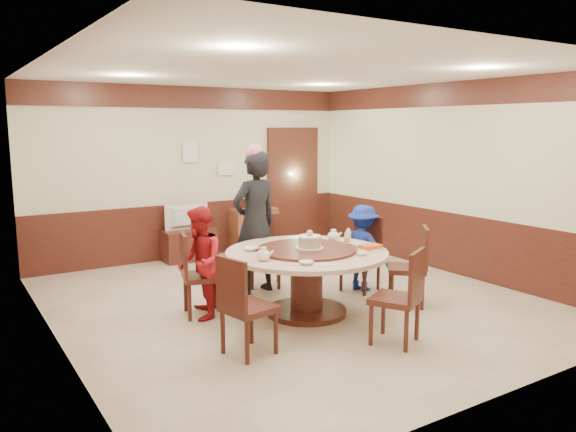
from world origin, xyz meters
TOP-DOWN VIEW (x-y plane):
  - room at (0.01, 0.01)m, footprint 6.00×6.04m
  - banquet_table at (-0.13, -0.48)m, footprint 1.86×1.86m
  - chair_0 at (1.03, -0.07)m, footprint 0.57×0.56m
  - chair_1 at (0.06, 0.80)m, footprint 0.60×0.60m
  - chair_2 at (-1.18, 0.14)m, footprint 0.55×0.54m
  - chair_3 at (-1.27, -1.16)m, footprint 0.53×0.52m
  - chair_4 at (0.13, -1.71)m, footprint 0.60×0.60m
  - chair_5 at (1.10, -0.87)m, footprint 0.62×0.62m
  - person_standing at (-0.20, 0.60)m, footprint 0.73×0.53m
  - person_red at (-1.23, 0.05)m, footprint 0.67×0.75m
  - person_blue at (1.04, -0.08)m, footprint 0.66×0.84m
  - birthday_cake at (-0.10, -0.49)m, footprint 0.32×0.32m
  - teapot_left at (-0.79, -0.63)m, footprint 0.17×0.15m
  - teapot_right at (0.46, -0.20)m, footprint 0.17×0.15m
  - bowl_0 at (-0.67, -0.14)m, footprint 0.16×0.16m
  - bowl_1 at (0.26, -1.00)m, footprint 0.12×0.12m
  - bowl_2 at (-0.50, -1.01)m, footprint 0.14×0.14m
  - bowl_3 at (0.49, -0.62)m, footprint 0.15×0.15m
  - saucer_near at (-0.38, -1.13)m, footprint 0.18×0.18m
  - saucer_far at (0.32, 0.02)m, footprint 0.18×0.18m
  - shrimp_platter at (0.51, -0.85)m, footprint 0.30×0.20m
  - bottle_0 at (0.41, -0.53)m, footprint 0.06×0.06m
  - bottle_1 at (0.55, -0.39)m, footprint 0.06×0.06m
  - tv_stand at (-0.25, 2.75)m, footprint 0.85×0.45m
  - television at (-0.25, 2.75)m, footprint 0.73×0.11m
  - side_cabinet at (0.97, 2.78)m, footprint 0.80×0.40m
  - thermos at (0.96, 2.78)m, footprint 0.15×0.15m
  - notice_left at (-0.10, 2.96)m, footprint 0.25×0.00m
  - notice_right at (0.55, 2.96)m, footprint 0.30×0.00m

SIDE VIEW (x-z plane):
  - tv_stand at x=-0.25m, z-range 0.00..0.50m
  - chair_0 at x=1.03m, z-range -0.18..0.79m
  - chair_1 at x=0.06m, z-range -0.18..0.79m
  - chair_2 at x=-1.18m, z-range -0.18..0.79m
  - chair_3 at x=-1.27m, z-range -0.18..0.79m
  - chair_4 at x=0.13m, z-range -0.18..0.79m
  - chair_5 at x=1.10m, z-range -0.18..0.79m
  - side_cabinet at x=0.97m, z-range 0.00..0.75m
  - banquet_table at x=-0.13m, z-range 0.14..0.92m
  - person_blue at x=1.04m, z-range 0.00..1.14m
  - person_red at x=-1.23m, z-range 0.00..1.28m
  - television at x=-0.25m, z-range 0.50..0.92m
  - saucer_near at x=-0.38m, z-range 0.75..0.76m
  - saucer_far at x=0.32m, z-range 0.75..0.76m
  - bowl_2 at x=-0.50m, z-range 0.75..0.79m
  - bowl_1 at x=0.26m, z-range 0.75..0.79m
  - bowl_0 at x=-0.67m, z-range 0.75..0.79m
  - bowl_3 at x=0.49m, z-range 0.75..0.80m
  - shrimp_platter at x=0.51m, z-range 0.75..0.81m
  - teapot_left at x=-0.79m, z-range 0.75..0.87m
  - teapot_right at x=0.46m, z-range 0.75..0.87m
  - bottle_0 at x=0.41m, z-range 0.75..0.91m
  - bottle_1 at x=0.55m, z-range 0.75..0.91m
  - birthday_cake at x=-0.10m, z-range 0.75..0.96m
  - person_standing at x=-0.20m, z-range 0.00..1.85m
  - thermos at x=0.96m, z-range 0.75..1.13m
  - room at x=0.01m, z-range -0.34..2.50m
  - notice_right at x=0.55m, z-range 1.34..1.56m
  - notice_left at x=-0.10m, z-range 1.57..1.93m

